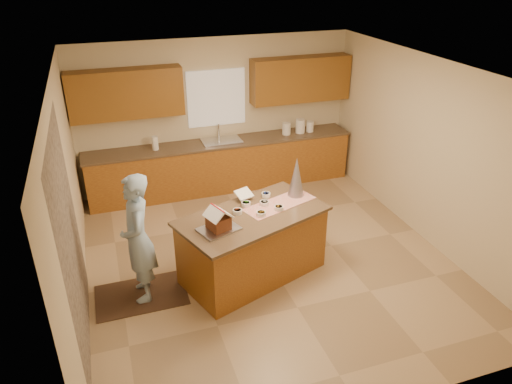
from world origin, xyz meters
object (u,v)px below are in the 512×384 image
island_base (253,246)px  boy (138,239)px  tinsel_tree (296,177)px  gingerbread_house (218,221)px

island_base → boy: bearing=159.5°
tinsel_tree → gingerbread_house: bearing=-155.9°
tinsel_tree → island_base: bearing=-156.5°
tinsel_tree → boy: 2.26m
boy → gingerbread_house: bearing=75.9°
island_base → tinsel_tree: tinsel_tree is taller
island_base → gingerbread_house: size_ratio=5.05×
island_base → tinsel_tree: (0.74, 0.32, 0.78)m
gingerbread_house → tinsel_tree: bearing=24.1°
island_base → tinsel_tree: 1.12m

